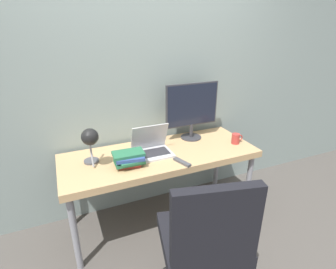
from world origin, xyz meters
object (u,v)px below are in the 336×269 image
at_px(mug, 236,139).
at_px(book_stack, 129,158).
at_px(laptop, 152,148).
at_px(desk_lamp, 90,140).
at_px(monitor, 192,108).
at_px(office_chair, 206,236).

bearing_deg(mug, book_stack, -179.12).
relative_size(laptop, desk_lamp, 0.97).
relative_size(monitor, office_chair, 0.54).
relative_size(monitor, desk_lamp, 1.63).
relative_size(desk_lamp, office_chair, 0.33).
xyz_separation_m(laptop, book_stack, (-0.24, -0.13, 0.01)).
distance_m(office_chair, mug, 1.13).
xyz_separation_m(monitor, desk_lamp, (-1.00, -0.23, -0.07)).
xyz_separation_m(office_chair, book_stack, (-0.27, 0.77, 0.23)).
height_order(desk_lamp, book_stack, desk_lamp).
height_order(desk_lamp, mug, desk_lamp).
bearing_deg(laptop, book_stack, -150.94).
height_order(laptop, mug, laptop).
distance_m(laptop, desk_lamp, 0.56).
bearing_deg(office_chair, laptop, 91.94).
relative_size(office_chair, mug, 8.55).
bearing_deg(book_stack, mug, 0.88).
distance_m(office_chair, book_stack, 0.85).
height_order(book_stack, mug, book_stack).
relative_size(laptop, office_chair, 0.32).
bearing_deg(book_stack, monitor, 23.12).
bearing_deg(laptop, mug, -8.17).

